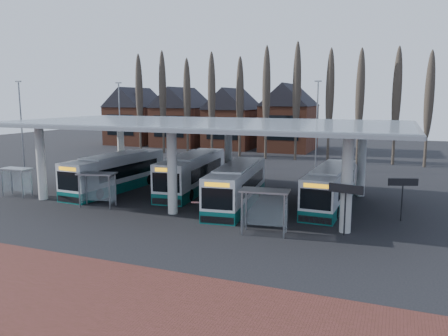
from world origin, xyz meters
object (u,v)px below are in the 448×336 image
at_px(bus_0, 117,173).
at_px(shelter_2, 265,201).
at_px(bus_3, 330,188).
at_px(shelter_0, 17,176).
at_px(bus_2, 237,186).
at_px(shelter_1, 98,182).
at_px(bus_1, 193,173).

relative_size(bus_0, shelter_2, 3.81).
xyz_separation_m(bus_3, shelter_2, (-2.68, -8.47, 0.56)).
bearing_deg(shelter_0, bus_2, 10.25).
relative_size(bus_0, shelter_0, 4.54).
xyz_separation_m(bus_0, bus_3, (18.77, 1.02, -0.10)).
bearing_deg(bus_0, shelter_1, -64.52).
xyz_separation_m(bus_2, shelter_0, (-18.34, -3.86, 0.25)).
bearing_deg(bus_0, bus_3, 6.05).
bearing_deg(shelter_1, bus_0, 100.01).
bearing_deg(bus_3, shelter_0, -164.49).
height_order(bus_0, bus_1, bus_1).
bearing_deg(bus_1, bus_2, -38.85).
relative_size(bus_2, shelter_1, 3.78).
relative_size(bus_0, shelter_1, 3.88).
relative_size(bus_2, bus_3, 1.05).
height_order(bus_0, bus_2, bus_0).
xyz_separation_m(bus_1, bus_2, (5.54, -3.54, -0.08)).
bearing_deg(bus_2, bus_0, 166.97).
xyz_separation_m(bus_1, bus_3, (12.28, -1.23, -0.13)).
height_order(bus_1, shelter_2, bus_1).
relative_size(bus_3, shelter_0, 4.22).
relative_size(bus_1, shelter_2, 3.90).
xyz_separation_m(bus_0, shelter_2, (16.08, -7.45, 0.46)).
relative_size(bus_1, bus_3, 1.10).
bearing_deg(shelter_1, shelter_0, 164.39).
relative_size(bus_0, bus_1, 0.98).
relative_size(bus_1, bus_2, 1.05).
bearing_deg(bus_3, bus_1, 175.95).
distance_m(bus_2, shelter_2, 7.39).
distance_m(bus_0, shelter_0, 8.16).
relative_size(bus_2, shelter_2, 3.72).
distance_m(bus_3, shelter_0, 25.83).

